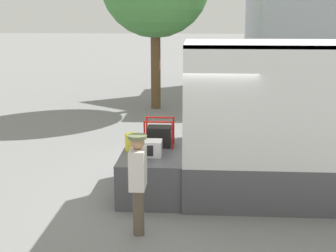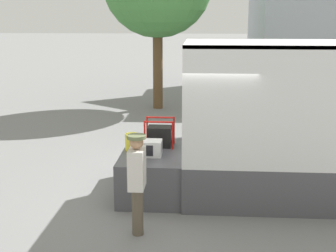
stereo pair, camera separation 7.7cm
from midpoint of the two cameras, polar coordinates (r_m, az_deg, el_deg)
ground_plane at (r=9.41m, az=2.17°, el=-7.99°), size 160.00×160.00×0.00m
tailgate_deck at (r=9.31m, az=-1.52°, el=-5.49°), size 1.20×2.12×0.84m
microwave at (r=8.82m, az=-2.22°, el=-2.71°), size 0.52×0.36×0.30m
portable_generator at (r=9.43m, az=-0.70°, el=-1.21°), size 0.59×0.46×0.57m
orange_bucket at (r=9.20m, az=-4.14°, el=-1.95°), size 0.28×0.28×0.33m
worker_person at (r=7.33m, az=-3.50°, el=-5.97°), size 0.30×0.44×1.64m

